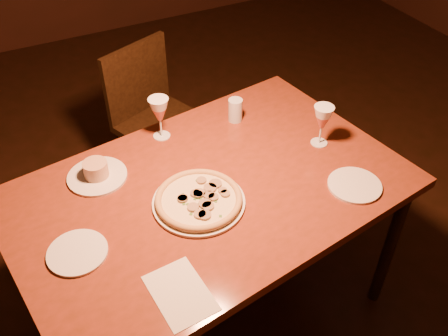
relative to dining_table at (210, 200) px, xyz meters
name	(u,v)px	position (x,y,z in m)	size (l,w,h in m)	color
floor	(289,327)	(0.28, -0.27, -0.74)	(7.00, 7.00, 0.00)	black
dining_table	(210,200)	(0.00, 0.00, 0.00)	(1.65, 1.20, 0.82)	maroon
chair_far	(155,116)	(0.12, 0.97, -0.23)	(0.57, 0.57, 0.90)	black
pizza_plate	(199,200)	(-0.07, -0.06, 0.09)	(0.35, 0.35, 0.04)	silver
ramekin_saucer	(97,173)	(-0.37, 0.25, 0.10)	(0.24, 0.24, 0.08)	silver
wine_glass_far	(160,118)	(-0.04, 0.39, 0.17)	(0.09, 0.09, 0.19)	#C36051
wine_glass_right	(322,126)	(0.54, 0.04, 0.17)	(0.08, 0.08, 0.19)	#C36051
water_tumbler	(235,110)	(0.30, 0.35, 0.13)	(0.06, 0.06, 0.11)	silver
side_plate_left	(77,252)	(-0.54, -0.09, 0.08)	(0.21, 0.21, 0.01)	silver
side_plate_near	(355,185)	(0.51, -0.25, 0.08)	(0.21, 0.21, 0.01)	silver
menu_card	(180,293)	(-0.29, -0.40, 0.07)	(0.16, 0.24, 0.00)	silver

